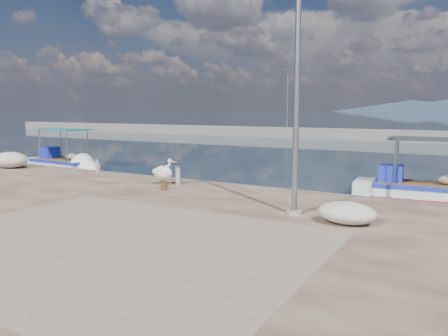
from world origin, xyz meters
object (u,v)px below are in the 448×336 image
boat_right (427,193)px  lamp_post (297,95)px  boat_left (64,165)px  bollard_near (178,174)px  pelican (163,172)px

boat_right → lamp_post: size_ratio=0.83×
boat_right → lamp_post: (-2.80, -7.01, 3.59)m
boat_left → bollard_near: boat_left is taller
boat_left → lamp_post: bearing=-15.5°
boat_left → lamp_post: 17.61m
boat_left → boat_right: bearing=7.8°
boat_left → boat_right: boat_right is taller
boat_left → lamp_post: size_ratio=0.82×
boat_left → bollard_near: 11.23m
boat_left → pelican: boat_left is taller
lamp_post → boat_right: bearing=68.2°
pelican → lamp_post: 7.00m
boat_left → lamp_post: lamp_post is taller
boat_right → pelican: 10.27m
boat_right → boat_left: bearing=179.1°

